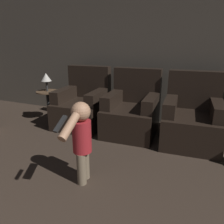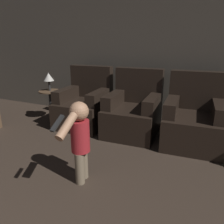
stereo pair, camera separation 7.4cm
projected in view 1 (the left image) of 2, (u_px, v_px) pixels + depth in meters
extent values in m
cube|color=#51493F|center=(134.00, 47.00, 3.77)|extent=(8.40, 0.05, 2.60)
cube|color=black|center=(82.00, 113.00, 3.74)|extent=(0.82, 0.91, 0.43)
cube|color=black|center=(90.00, 82.00, 3.90)|extent=(0.77, 0.21, 0.56)
cube|color=black|center=(65.00, 94.00, 3.74)|extent=(0.20, 0.71, 0.20)
cube|color=black|center=(98.00, 97.00, 3.55)|extent=(0.20, 0.71, 0.20)
cube|color=black|center=(131.00, 120.00, 3.41)|extent=(0.81, 0.90, 0.43)
cube|color=black|center=(137.00, 85.00, 3.57)|extent=(0.77, 0.20, 0.56)
cube|color=black|center=(113.00, 99.00, 3.41)|extent=(0.20, 0.71, 0.20)
cube|color=black|center=(151.00, 103.00, 3.21)|extent=(0.20, 0.71, 0.20)
cube|color=black|center=(191.00, 129.00, 3.07)|extent=(0.82, 0.91, 0.43)
cube|color=black|center=(194.00, 90.00, 3.24)|extent=(0.77, 0.21, 0.56)
cube|color=black|center=(171.00, 106.00, 3.07)|extent=(0.21, 0.71, 0.20)
cube|color=black|center=(217.00, 110.00, 2.88)|extent=(0.21, 0.71, 0.20)
cylinder|color=brown|center=(82.00, 169.00, 2.19)|extent=(0.09, 0.09, 0.34)
cylinder|color=brown|center=(85.00, 163.00, 2.29)|extent=(0.09, 0.09, 0.34)
cylinder|color=maroon|center=(82.00, 136.00, 2.14)|extent=(0.19, 0.19, 0.32)
sphere|color=#A37556|center=(81.00, 112.00, 2.06)|extent=(0.19, 0.19, 0.19)
cylinder|color=#A37556|center=(86.00, 133.00, 2.25)|extent=(0.08, 0.08, 0.27)
cylinder|color=#A37556|center=(69.00, 127.00, 1.87)|extent=(0.08, 0.27, 0.20)
cube|color=black|center=(60.00, 124.00, 1.74)|extent=(0.04, 0.16, 0.10)
cylinder|color=black|center=(49.00, 106.00, 3.98)|extent=(0.06, 0.06, 0.53)
cylinder|color=#4C3826|center=(47.00, 92.00, 3.90)|extent=(0.40, 0.40, 0.02)
cylinder|color=#262626|center=(47.00, 86.00, 3.87)|extent=(0.04, 0.04, 0.18)
cone|color=#B2ADA3|center=(46.00, 77.00, 3.82)|extent=(0.18, 0.18, 0.14)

